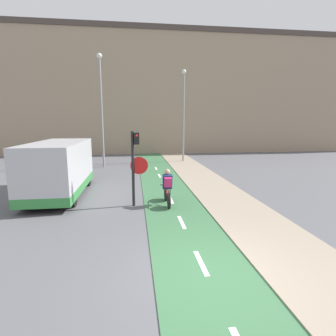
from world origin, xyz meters
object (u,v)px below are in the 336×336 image
object	(u,v)px
cyclist_near	(167,188)
street_lamp_sidewalk	(184,107)
street_lamp_far	(101,101)
van	(60,169)
traffic_light_pole	(135,160)

from	to	relation	value
cyclist_near	street_lamp_sidewalk	bearing A→B (deg)	76.34
street_lamp_far	cyclist_near	size ratio (longest dim) A/B	4.83
street_lamp_far	street_lamp_sidewalk	world-z (taller)	street_lamp_far
van	cyclist_near	bearing A→B (deg)	-23.61
street_lamp_sidewalk	cyclist_near	bearing A→B (deg)	-103.66
street_lamp_sidewalk	cyclist_near	world-z (taller)	street_lamp_sidewalk
street_lamp_far	traffic_light_pole	bearing A→B (deg)	-76.42
street_lamp_sidewalk	cyclist_near	distance (m)	12.13
traffic_light_pole	street_lamp_far	size ratio (longest dim) A/B	0.37
van	traffic_light_pole	bearing A→B (deg)	-30.15
street_lamp_far	cyclist_near	bearing A→B (deg)	-69.63
street_lamp_far	van	bearing A→B (deg)	-98.28
traffic_light_pole	van	distance (m)	3.87
traffic_light_pole	van	world-z (taller)	traffic_light_pole
street_lamp_sidewalk	cyclist_near	xyz separation A→B (m)	(-2.73, -11.23, -3.71)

